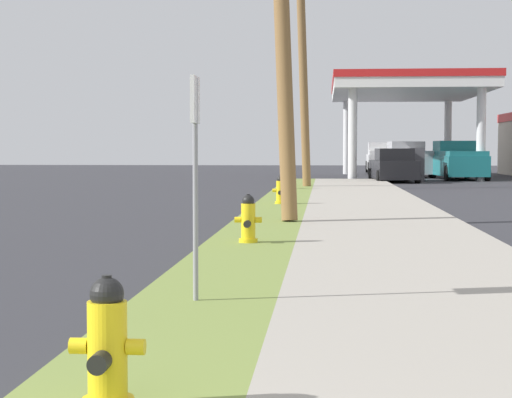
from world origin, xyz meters
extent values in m
cylinder|color=yellow|center=(0.66, 2.77, 0.42)|extent=(0.22, 0.22, 0.60)
sphere|color=black|center=(0.66, 2.77, 0.76)|extent=(0.19, 0.19, 0.19)
cylinder|color=black|center=(0.66, 2.77, 0.84)|extent=(0.06, 0.06, 0.05)
cylinder|color=yellow|center=(0.50, 2.77, 0.47)|extent=(0.10, 0.09, 0.09)
cylinder|color=yellow|center=(0.82, 2.77, 0.47)|extent=(0.10, 0.09, 0.09)
cylinder|color=black|center=(0.66, 2.60, 0.42)|extent=(0.11, 0.12, 0.11)
cylinder|color=yellow|center=(0.68, 11.33, 0.15)|extent=(0.29, 0.29, 0.06)
cylinder|color=yellow|center=(0.68, 11.33, 0.42)|extent=(0.22, 0.22, 0.60)
sphere|color=black|center=(0.68, 11.33, 0.76)|extent=(0.19, 0.19, 0.19)
cylinder|color=black|center=(0.68, 11.33, 0.84)|extent=(0.06, 0.06, 0.05)
cylinder|color=yellow|center=(0.52, 11.33, 0.47)|extent=(0.10, 0.09, 0.09)
cylinder|color=yellow|center=(0.84, 11.33, 0.47)|extent=(0.10, 0.09, 0.09)
cylinder|color=black|center=(0.68, 11.16, 0.42)|extent=(0.11, 0.12, 0.11)
cylinder|color=yellow|center=(0.69, 20.77, 0.15)|extent=(0.29, 0.29, 0.06)
cylinder|color=yellow|center=(0.69, 20.77, 0.42)|extent=(0.22, 0.22, 0.60)
sphere|color=black|center=(0.69, 20.77, 0.76)|extent=(0.19, 0.19, 0.19)
cylinder|color=black|center=(0.69, 20.77, 0.84)|extent=(0.06, 0.06, 0.05)
cylinder|color=yellow|center=(0.53, 20.77, 0.47)|extent=(0.10, 0.09, 0.09)
cylinder|color=yellow|center=(0.85, 20.77, 0.47)|extent=(0.10, 0.09, 0.09)
cylinder|color=black|center=(0.69, 20.60, 0.42)|extent=(0.11, 0.12, 0.11)
cylinder|color=yellow|center=(0.59, 29.50, 0.15)|extent=(0.29, 0.29, 0.06)
cylinder|color=yellow|center=(0.59, 29.50, 0.42)|extent=(0.22, 0.22, 0.60)
sphere|color=black|center=(0.59, 29.50, 0.76)|extent=(0.19, 0.19, 0.19)
cylinder|color=black|center=(0.59, 29.50, 0.84)|extent=(0.06, 0.06, 0.05)
cylinder|color=yellow|center=(0.43, 29.50, 0.47)|extent=(0.10, 0.09, 0.09)
cylinder|color=yellow|center=(0.75, 29.50, 0.47)|extent=(0.10, 0.09, 0.09)
cylinder|color=black|center=(0.59, 29.33, 0.42)|extent=(0.11, 0.12, 0.11)
cylinder|color=olive|center=(0.99, 31.45, 4.81)|extent=(0.78, 0.68, 9.37)
cylinder|color=gray|center=(0.63, 6.21, 1.17)|extent=(0.05, 0.05, 2.10)
cube|color=white|center=(0.63, 6.21, 2.02)|extent=(0.04, 0.36, 0.44)
cylinder|color=silver|center=(3.18, 40.56, 2.24)|extent=(0.44, 0.44, 4.48)
cylinder|color=silver|center=(9.33, 40.56, 2.24)|extent=(0.44, 0.44, 4.48)
cylinder|color=silver|center=(3.18, 51.85, 2.24)|extent=(0.44, 0.44, 4.48)
cylinder|color=silver|center=(9.33, 51.85, 2.24)|extent=(0.44, 0.44, 4.48)
cube|color=white|center=(6.26, 46.21, 4.73)|extent=(7.95, 13.09, 0.50)
cube|color=red|center=(6.26, 46.21, 5.16)|extent=(8.05, 13.19, 0.36)
cube|color=#47474C|center=(6.26, 40.56, 0.80)|extent=(0.70, 1.10, 1.60)
cube|color=#47474C|center=(6.26, 51.85, 0.80)|extent=(0.70, 1.10, 1.60)
cube|color=black|center=(5.07, 39.21, 0.59)|extent=(2.07, 4.60, 0.85)
cube|color=black|center=(5.08, 38.98, 1.29)|extent=(1.71, 2.11, 0.56)
cylinder|color=black|center=(4.11, 40.86, 0.30)|extent=(0.25, 0.61, 0.60)
cylinder|color=black|center=(5.83, 40.95, 0.30)|extent=(0.25, 0.61, 0.60)
cylinder|color=black|center=(4.31, 37.46, 0.30)|extent=(0.25, 0.61, 0.60)
cylinder|color=black|center=(6.02, 37.56, 0.30)|extent=(0.25, 0.61, 0.60)
cube|color=#BCBCC1|center=(6.47, 46.69, 0.71)|extent=(2.39, 5.53, 1.00)
cube|color=#BCBCC1|center=(6.40, 47.66, 1.59)|extent=(1.99, 2.18, 0.76)
cube|color=#BCBCC1|center=(6.56, 45.51, 1.33)|extent=(2.09, 3.05, 0.24)
cylinder|color=black|center=(5.36, 48.77, 0.38)|extent=(0.28, 0.77, 0.76)
cylinder|color=black|center=(7.26, 48.91, 0.38)|extent=(0.28, 0.77, 0.76)
cylinder|color=black|center=(5.68, 44.48, 0.38)|extent=(0.28, 0.77, 0.76)
cylinder|color=black|center=(7.58, 44.62, 0.38)|extent=(0.28, 0.77, 0.76)
cube|color=white|center=(5.56, 53.60, 0.71)|extent=(2.10, 5.44, 1.00)
cube|color=white|center=(5.58, 54.57, 1.59)|extent=(1.88, 2.09, 0.76)
cube|color=white|center=(5.54, 52.41, 1.33)|extent=(1.93, 2.95, 0.24)
cylinder|color=black|center=(4.65, 55.76, 0.38)|extent=(0.23, 0.76, 0.76)
cylinder|color=black|center=(6.55, 55.73, 0.38)|extent=(0.23, 0.76, 0.76)
cylinder|color=black|center=(4.57, 51.46, 0.38)|extent=(0.23, 0.76, 0.76)
cylinder|color=black|center=(6.47, 51.43, 0.38)|extent=(0.23, 0.76, 0.76)
cube|color=#197075|center=(8.57, 42.65, 0.71)|extent=(2.30, 5.51, 1.00)
cube|color=#197075|center=(8.52, 43.62, 1.59)|extent=(1.95, 2.15, 0.76)
cube|color=#197075|center=(8.64, 41.46, 1.33)|extent=(2.04, 3.02, 0.24)
cylinder|color=black|center=(7.50, 44.74, 0.38)|extent=(0.26, 0.77, 0.76)
cylinder|color=black|center=(9.40, 44.85, 0.38)|extent=(0.26, 0.77, 0.76)
cylinder|color=black|center=(7.75, 40.45, 0.38)|extent=(0.26, 0.77, 0.76)
cylinder|color=black|center=(9.64, 40.56, 0.38)|extent=(0.26, 0.77, 0.76)
camera|label=1|loc=(1.85, -1.88, 1.56)|focal=60.76mm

